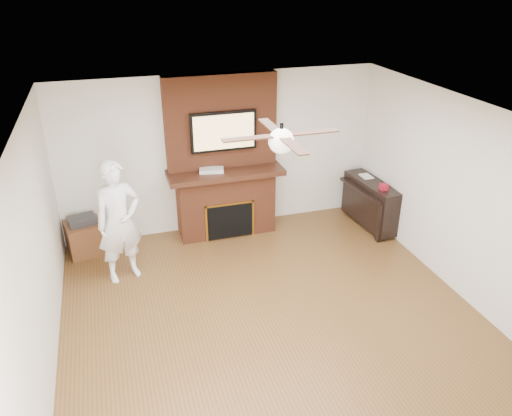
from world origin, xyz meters
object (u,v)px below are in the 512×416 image
object	(u,v)px
person	(119,222)
fireplace	(224,173)
piano	(370,202)
side_table	(85,236)

from	to	relation	value
person	fireplace	bearing A→B (deg)	9.80
fireplace	piano	world-z (taller)	fireplace
fireplace	piano	distance (m)	2.44
piano	person	bearing A→B (deg)	-179.56
person	piano	distance (m)	4.01
fireplace	piano	size ratio (longest dim) A/B	2.06
person	side_table	size ratio (longest dim) A/B	2.84
fireplace	person	bearing A→B (deg)	-150.99
side_table	piano	xyz separation A→B (m)	(4.49, -0.48, 0.15)
person	piano	xyz separation A→B (m)	(3.97, 0.37, -0.44)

